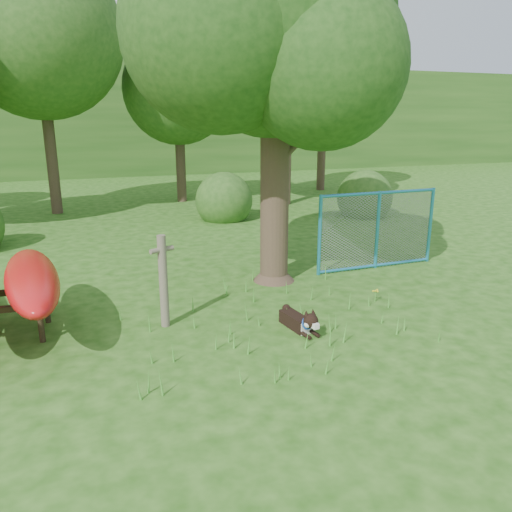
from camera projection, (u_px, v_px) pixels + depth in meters
name	position (u px, v px, depth m)	size (l,w,h in m)	color
ground	(272.00, 346.00, 7.07)	(80.00, 80.00, 0.00)	#1D4A0E
oak_tree	(274.00, 32.00, 8.73)	(5.51, 4.83, 6.87)	#38291E
wooden_post	(163.00, 279.00, 7.57)	(0.39, 0.22, 1.45)	brown
husky_dog	(301.00, 321.00, 7.55)	(0.34, 0.98, 0.43)	black
fence_section	(377.00, 230.00, 10.56)	(2.84, 0.13, 2.76)	teal
wildflower_clump	(376.00, 292.00, 8.73)	(0.11, 0.10, 0.23)	#4B9B32
bg_tree_b	(38.00, 34.00, 15.41)	(5.20, 5.20, 8.22)	#38291E
bg_tree_c	(178.00, 90.00, 18.22)	(4.00, 4.00, 6.12)	#38291E
bg_tree_d	(288.00, 59.00, 17.31)	(4.80, 4.80, 7.50)	#38291E
bg_tree_e	(325.00, 66.00, 20.99)	(4.60, 4.60, 7.55)	#38291E
shrub_right	(364.00, 216.00, 16.47)	(1.80, 1.80, 1.80)	#26501A
shrub_mid	(224.00, 219.00, 15.87)	(1.80, 1.80, 1.80)	#26501A
wooded_hillside	(107.00, 120.00, 31.57)	(80.00, 12.00, 6.00)	#26501A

